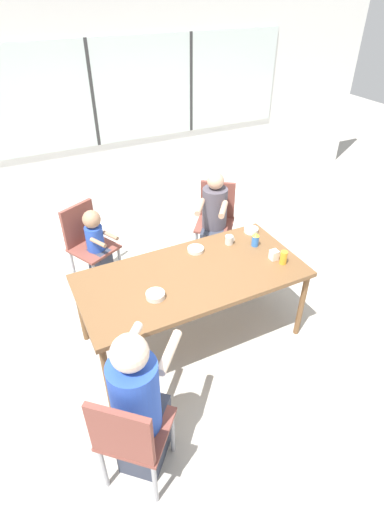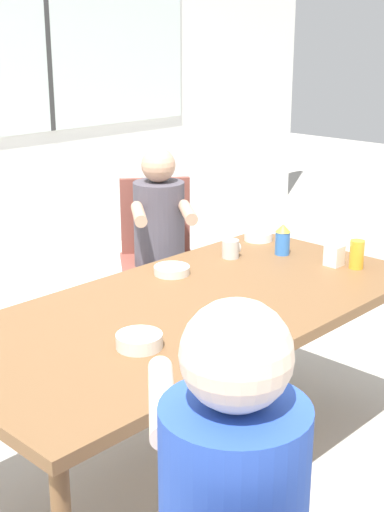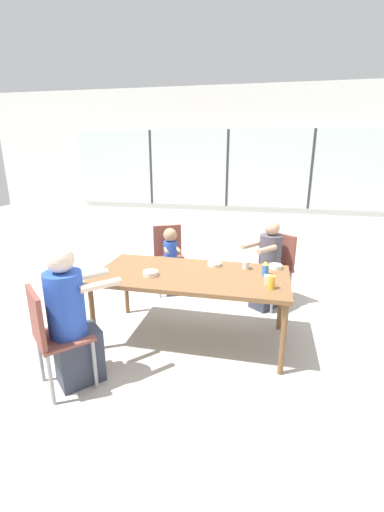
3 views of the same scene
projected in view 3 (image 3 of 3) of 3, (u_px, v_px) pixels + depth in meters
name	position (u px, v px, depth m)	size (l,w,h in m)	color
ground_plane	(192.00, 338.00, 3.55)	(16.00, 16.00, 0.00)	#B2ADA3
wall_back_with_windows	(227.00, 178.00, 5.61)	(8.40, 0.08, 2.80)	silver
dining_table	(192.00, 279.00, 3.35)	(1.86, 0.90, 0.72)	brown
chair_for_woman_green_shirt	(51.00, 331.00, 2.65)	(0.57, 0.57, 0.89)	brown
chair_for_man_blue_shirt	(276.00, 263.00, 4.20)	(0.56, 0.56, 0.89)	brown
chair_for_toddler	(169.00, 252.00, 4.63)	(0.54, 0.54, 0.89)	brown
person_woman_green_shirt	(72.00, 323.00, 2.74)	(0.57, 0.59, 1.20)	#333847
person_man_blue_shirt	(268.00, 269.00, 4.11)	(0.51, 0.54, 1.09)	#333847
person_toddler	(171.00, 262.00, 4.52)	(0.30, 0.36, 0.90)	#333847
coffee_mug	(246.00, 265.00, 3.45)	(0.08, 0.07, 0.08)	beige
sippy_cup	(265.00, 268.00, 3.28)	(0.07, 0.07, 0.14)	blue
juice_glass	(272.00, 282.00, 2.96)	(0.06, 0.06, 0.12)	gold
milk_carton_small	(268.00, 280.00, 3.05)	(0.07, 0.07, 0.09)	silver
bowl_white_shallow	(214.00, 264.00, 3.55)	(0.14, 0.14, 0.03)	silver
bowl_cereal	(275.00, 266.00, 3.47)	(0.13, 0.13, 0.04)	white
bowl_fruit	(150.00, 273.00, 3.28)	(0.15, 0.15, 0.04)	silver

